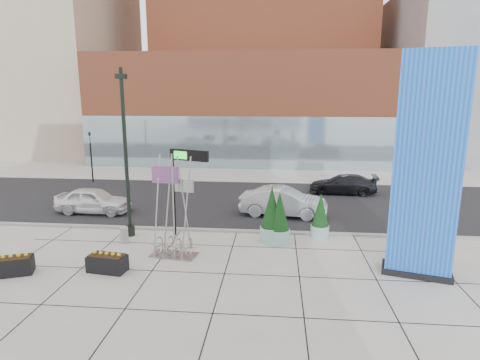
# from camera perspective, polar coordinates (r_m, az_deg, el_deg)

# --- Properties ---
(ground) EXTENTS (160.00, 160.00, 0.00)m
(ground) POSITION_cam_1_polar(r_m,az_deg,el_deg) (17.69, -5.07, -11.63)
(ground) COLOR #9E9991
(ground) RESTS_ON ground
(street_asphalt) EXTENTS (80.00, 12.00, 0.02)m
(street_asphalt) POSITION_cam_1_polar(r_m,az_deg,el_deg) (27.03, -1.28, -3.06)
(street_asphalt) COLOR black
(street_asphalt) RESTS_ON ground
(curb_edge) EXTENTS (80.00, 0.30, 0.12)m
(curb_edge) POSITION_cam_1_polar(r_m,az_deg,el_deg) (21.33, -3.14, -7.17)
(curb_edge) COLOR gray
(curb_edge) RESTS_ON ground
(tower_podium) EXTENTS (34.00, 10.00, 11.00)m
(tower_podium) POSITION_cam_1_polar(r_m,az_deg,el_deg) (42.98, 2.66, 10.03)
(tower_podium) COLOR #A34C2F
(tower_podium) RESTS_ON ground
(tower_glass_front) EXTENTS (34.00, 0.60, 5.00)m
(tower_glass_front) POSITION_cam_1_polar(r_m,az_deg,el_deg) (38.43, 2.28, 5.29)
(tower_glass_front) COLOR #8CA5B2
(tower_glass_front) RESTS_ON ground
(building_beige_left) EXTENTS (18.00, 20.00, 34.00)m
(building_beige_left) POSITION_cam_1_polar(r_m,az_deg,el_deg) (58.56, -26.30, 20.73)
(building_beige_left) COLOR tan
(building_beige_left) RESTS_ON ground
(blue_pylon) EXTENTS (2.83, 1.83, 8.72)m
(blue_pylon) POSITION_cam_1_polar(r_m,az_deg,el_deg) (16.86, 24.94, 1.08)
(blue_pylon) COLOR blue
(blue_pylon) RESTS_ON ground
(lamp_post) EXTENTS (0.54, 0.46, 8.34)m
(lamp_post) POSITION_cam_1_polar(r_m,az_deg,el_deg) (20.64, -15.83, 1.37)
(lamp_post) COLOR black
(lamp_post) RESTS_ON ground
(public_art_sculpture) EXTENTS (2.16, 1.31, 4.61)m
(public_art_sculpture) POSITION_cam_1_polar(r_m,az_deg,el_deg) (18.12, -9.44, -7.03)
(public_art_sculpture) COLOR #A4A5A8
(public_art_sculpture) RESTS_ON ground
(concrete_bollard) EXTENTS (0.39, 0.39, 0.76)m
(concrete_bollard) POSITION_cam_1_polar(r_m,az_deg,el_deg) (20.49, -16.15, -7.53)
(concrete_bollard) COLOR gray
(concrete_bollard) RESTS_ON ground
(overhead_street_sign) EXTENTS (2.04, 0.90, 4.47)m
(overhead_street_sign) POSITION_cam_1_polar(r_m,az_deg,el_deg) (19.96, -7.40, 2.60)
(overhead_street_sign) COLOR black
(overhead_street_sign) RESTS_ON ground
(round_planter_east) EXTENTS (0.92, 0.92, 2.30)m
(round_planter_east) POSITION_cam_1_polar(r_m,az_deg,el_deg) (20.54, 11.36, -5.16)
(round_planter_east) COLOR #87B6AD
(round_planter_east) RESTS_ON ground
(round_planter_mid) EXTENTS (1.03, 1.03, 2.59)m
(round_planter_mid) POSITION_cam_1_polar(r_m,az_deg,el_deg) (19.41, 5.63, -5.57)
(round_planter_mid) COLOR #87B6AD
(round_planter_mid) RESTS_ON ground
(round_planter_west) EXTENTS (1.12, 1.12, 2.80)m
(round_planter_west) POSITION_cam_1_polar(r_m,az_deg,el_deg) (19.53, 4.52, -5.13)
(round_planter_west) COLOR #87B6AD
(round_planter_west) RESTS_ON ground
(box_planter_north) EXTENTS (1.63, 0.98, 0.85)m
(box_planter_north) POSITION_cam_1_polar(r_m,az_deg,el_deg) (17.55, -18.35, -11.04)
(box_planter_north) COLOR black
(box_planter_north) RESTS_ON ground
(box_planter_south) EXTENTS (1.73, 1.29, 0.85)m
(box_planter_south) POSITION_cam_1_polar(r_m,az_deg,el_deg) (18.82, -29.70, -10.47)
(box_planter_south) COLOR black
(box_planter_south) RESTS_ON ground
(car_white_west) EXTENTS (4.56, 1.96, 1.54)m
(car_white_west) POSITION_cam_1_polar(r_m,az_deg,el_deg) (25.92, -20.12, -2.76)
(car_white_west) COLOR white
(car_white_west) RESTS_ON ground
(car_silver_mid) EXTENTS (5.30, 2.51, 1.68)m
(car_silver_mid) POSITION_cam_1_polar(r_m,az_deg,el_deg) (23.87, 6.19, -3.14)
(car_silver_mid) COLOR #B5B9BD
(car_silver_mid) RESTS_ON ground
(car_dark_east) EXTENTS (4.87, 2.21, 1.38)m
(car_dark_east) POSITION_cam_1_polar(r_m,az_deg,el_deg) (29.97, 14.43, -0.58)
(car_dark_east) COLOR black
(car_dark_east) RESTS_ON ground
(traffic_signal) EXTENTS (0.15, 0.18, 4.10)m
(traffic_signal) POSITION_cam_1_polar(r_m,az_deg,el_deg) (34.69, -20.43, 3.44)
(traffic_signal) COLOR black
(traffic_signal) RESTS_ON ground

